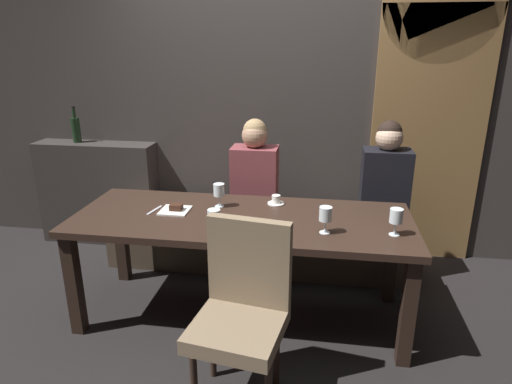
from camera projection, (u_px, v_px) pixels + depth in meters
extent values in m
plane|color=black|center=(243.00, 314.00, 3.12)|extent=(9.00, 9.00, 0.00)
cube|color=#383330|center=(266.00, 81.00, 3.78)|extent=(6.00, 0.12, 3.00)
cube|color=olive|center=(426.00, 140.00, 3.67)|extent=(0.90, 0.05, 2.10)
cylinder|color=olive|center=(444.00, 2.00, 3.33)|extent=(0.90, 0.05, 0.90)
cube|color=#2F2B29|center=(100.00, 192.00, 4.16)|extent=(1.10, 0.28, 0.95)
cube|color=black|center=(74.00, 285.00, 2.83)|extent=(0.08, 0.08, 0.69)
cube|color=black|center=(408.00, 313.00, 2.53)|extent=(0.08, 0.08, 0.69)
cube|color=black|center=(122.00, 239.00, 3.48)|extent=(0.08, 0.08, 0.69)
cube|color=black|center=(391.00, 257.00, 3.19)|extent=(0.08, 0.08, 0.69)
cube|color=#302119|center=(242.00, 220.00, 2.89)|extent=(2.20, 0.84, 0.04)
cube|color=#4A3C2E|center=(257.00, 248.00, 3.72)|extent=(2.50, 0.40, 0.35)
cube|color=brown|center=(257.00, 223.00, 3.65)|extent=(2.50, 0.44, 0.10)
cylinder|color=#302119|center=(213.00, 344.00, 2.48)|extent=(0.04, 0.04, 0.42)
cylinder|color=#302119|center=(276.00, 351.00, 2.43)|extent=(0.04, 0.04, 0.42)
cube|color=#7F6B51|center=(237.00, 329.00, 2.20)|extent=(0.50, 0.50, 0.08)
cube|color=#7F6B51|center=(249.00, 262.00, 2.29)|extent=(0.44, 0.13, 0.48)
cube|color=brown|center=(255.00, 184.00, 3.52)|extent=(0.36, 0.24, 0.59)
sphere|color=tan|center=(255.00, 135.00, 3.40)|extent=(0.20, 0.20, 0.20)
sphere|color=#9E7F56|center=(255.00, 131.00, 3.40)|extent=(0.18, 0.18, 0.18)
cube|color=black|center=(384.00, 188.00, 3.40)|extent=(0.36, 0.24, 0.60)
sphere|color=#DBB293|center=(389.00, 138.00, 3.27)|extent=(0.20, 0.20, 0.20)
sphere|color=black|center=(390.00, 133.00, 3.27)|extent=(0.18, 0.18, 0.18)
cylinder|color=black|center=(76.00, 130.00, 4.00)|extent=(0.08, 0.08, 0.22)
cylinder|color=black|center=(74.00, 113.00, 3.95)|extent=(0.03, 0.03, 0.09)
cylinder|color=black|center=(73.00, 107.00, 3.93)|extent=(0.03, 0.03, 0.02)
cylinder|color=silver|center=(394.00, 235.00, 2.60)|extent=(0.06, 0.06, 0.00)
cylinder|color=silver|center=(395.00, 228.00, 2.59)|extent=(0.01, 0.01, 0.07)
cylinder|color=silver|center=(396.00, 216.00, 2.57)|extent=(0.08, 0.08, 0.08)
cylinder|color=gold|center=(396.00, 219.00, 2.57)|extent=(0.07, 0.07, 0.04)
cylinder|color=silver|center=(325.00, 232.00, 2.63)|extent=(0.06, 0.06, 0.00)
cylinder|color=silver|center=(325.00, 226.00, 2.62)|extent=(0.01, 0.01, 0.07)
cylinder|color=silver|center=(326.00, 214.00, 2.59)|extent=(0.08, 0.08, 0.08)
cylinder|color=maroon|center=(325.00, 218.00, 2.60)|extent=(0.07, 0.07, 0.03)
cylinder|color=silver|center=(219.00, 206.00, 3.05)|extent=(0.06, 0.06, 0.00)
cylinder|color=silver|center=(219.00, 201.00, 3.04)|extent=(0.01, 0.01, 0.07)
cylinder|color=silver|center=(219.00, 190.00, 3.01)|extent=(0.08, 0.08, 0.08)
cylinder|color=maroon|center=(219.00, 192.00, 3.02)|extent=(0.07, 0.07, 0.04)
cylinder|color=silver|center=(215.00, 235.00, 2.59)|extent=(0.06, 0.06, 0.00)
cylinder|color=silver|center=(214.00, 229.00, 2.58)|extent=(0.01, 0.01, 0.07)
cylinder|color=silver|center=(214.00, 216.00, 2.56)|extent=(0.08, 0.08, 0.08)
cylinder|color=gold|center=(214.00, 220.00, 2.56)|extent=(0.07, 0.07, 0.03)
cylinder|color=white|center=(276.00, 203.00, 3.10)|extent=(0.12, 0.12, 0.01)
cylinder|color=white|center=(276.00, 199.00, 3.09)|extent=(0.06, 0.06, 0.06)
cylinder|color=brown|center=(276.00, 196.00, 3.08)|extent=(0.05, 0.05, 0.01)
cube|color=white|center=(175.00, 210.00, 2.97)|extent=(0.19, 0.19, 0.01)
cube|color=#381E14|center=(176.00, 207.00, 2.96)|extent=(0.08, 0.06, 0.04)
cube|color=silver|center=(155.00, 210.00, 2.98)|extent=(0.05, 0.17, 0.01)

